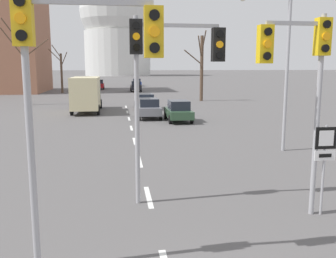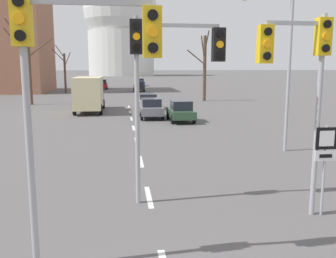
{
  "view_description": "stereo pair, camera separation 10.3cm",
  "coord_description": "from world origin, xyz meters",
  "px_view_note": "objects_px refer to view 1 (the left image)",
  "views": [
    {
      "loc": [
        -0.93,
        -4.3,
        4.07
      ],
      "look_at": [
        0.47,
        5.84,
        2.36
      ],
      "focal_mm": 40.0,
      "sensor_mm": 36.0,
      "label": 1
    },
    {
      "loc": [
        -0.83,
        -4.32,
        4.07
      ],
      "look_at": [
        0.47,
        5.84,
        2.36
      ],
      "focal_mm": 40.0,
      "sensor_mm": 36.0,
      "label": 2
    }
  ],
  "objects_px": {
    "traffic_signal_centre_tall": "(165,63)",
    "street_lamp_right": "(277,55)",
    "sedan_distant_centre": "(99,84)",
    "sedan_near_right": "(145,101)",
    "sedan_far_right": "(178,111)",
    "delivery_truck": "(86,93)",
    "route_sign_post": "(325,154)",
    "traffic_signal_near_right": "(302,65)",
    "traffic_signal_near_left": "(70,60)",
    "sedan_mid_centre": "(136,86)",
    "sedan_near_left": "(137,82)",
    "sedan_far_left": "(149,108)"
  },
  "relations": [
    {
      "from": "traffic_signal_centre_tall",
      "to": "street_lamp_right",
      "type": "xyz_separation_m",
      "value": [
        6.12,
        6.17,
        0.45
      ]
    },
    {
      "from": "sedan_distant_centre",
      "to": "sedan_near_right",
      "type": "bearing_deg",
      "value": -79.94
    },
    {
      "from": "sedan_far_right",
      "to": "delivery_truck",
      "type": "bearing_deg",
      "value": 136.25
    },
    {
      "from": "route_sign_post",
      "to": "sedan_near_right",
      "type": "bearing_deg",
      "value": 95.96
    },
    {
      "from": "delivery_truck",
      "to": "street_lamp_right",
      "type": "bearing_deg",
      "value": -59.58
    },
    {
      "from": "street_lamp_right",
      "to": "traffic_signal_near_right",
      "type": "bearing_deg",
      "value": -109.46
    },
    {
      "from": "traffic_signal_near_left",
      "to": "sedan_far_right",
      "type": "distance_m",
      "value": 21.08
    },
    {
      "from": "traffic_signal_near_left",
      "to": "sedan_mid_centre",
      "type": "relative_size",
      "value": 1.4
    },
    {
      "from": "traffic_signal_centre_tall",
      "to": "delivery_truck",
      "type": "height_order",
      "value": "traffic_signal_centre_tall"
    },
    {
      "from": "traffic_signal_near_right",
      "to": "street_lamp_right",
      "type": "xyz_separation_m",
      "value": [
        2.71,
        7.68,
        0.52
      ]
    },
    {
      "from": "delivery_truck",
      "to": "route_sign_post",
      "type": "bearing_deg",
      "value": -71.83
    },
    {
      "from": "delivery_truck",
      "to": "sedan_far_right",
      "type": "bearing_deg",
      "value": -43.75
    },
    {
      "from": "traffic_signal_near_left",
      "to": "delivery_truck",
      "type": "xyz_separation_m",
      "value": [
        -1.83,
        27.01,
        -2.49
      ]
    },
    {
      "from": "traffic_signal_near_right",
      "to": "delivery_truck",
      "type": "height_order",
      "value": "traffic_signal_near_right"
    },
    {
      "from": "street_lamp_right",
      "to": "traffic_signal_near_left",
      "type": "bearing_deg",
      "value": -130.85
    },
    {
      "from": "sedan_near_left",
      "to": "sedan_far_right",
      "type": "bearing_deg",
      "value": -89.64
    },
    {
      "from": "traffic_signal_near_left",
      "to": "traffic_signal_centre_tall",
      "type": "relative_size",
      "value": 1.0
    },
    {
      "from": "traffic_signal_near_right",
      "to": "street_lamp_right",
      "type": "distance_m",
      "value": 8.16
    },
    {
      "from": "sedan_near_right",
      "to": "route_sign_post",
      "type": "bearing_deg",
      "value": -84.04
    },
    {
      "from": "sedan_mid_centre",
      "to": "delivery_truck",
      "type": "relative_size",
      "value": 0.54
    },
    {
      "from": "traffic_signal_centre_tall",
      "to": "sedan_far_right",
      "type": "height_order",
      "value": "traffic_signal_centre_tall"
    },
    {
      "from": "sedan_mid_centre",
      "to": "delivery_truck",
      "type": "distance_m",
      "value": 27.82
    },
    {
      "from": "traffic_signal_near_right",
      "to": "sedan_near_right",
      "type": "xyz_separation_m",
      "value": [
        -2.08,
        27.14,
        -3.35
      ]
    },
    {
      "from": "traffic_signal_near_left",
      "to": "sedan_distant_centre",
      "type": "relative_size",
      "value": 1.27
    },
    {
      "from": "sedan_mid_centre",
      "to": "sedan_near_right",
      "type": "bearing_deg",
      "value": -90.99
    },
    {
      "from": "sedan_near_right",
      "to": "sedan_far_left",
      "type": "distance_m",
      "value": 6.99
    },
    {
      "from": "traffic_signal_near_right",
      "to": "delivery_truck",
      "type": "xyz_separation_m",
      "value": [
        -7.48,
        25.02,
        -2.4
      ]
    },
    {
      "from": "traffic_signal_centre_tall",
      "to": "sedan_mid_centre",
      "type": "distance_m",
      "value": 50.85
    },
    {
      "from": "sedan_near_left",
      "to": "sedan_near_right",
      "type": "height_order",
      "value": "sedan_near_left"
    },
    {
      "from": "traffic_signal_near_left",
      "to": "delivery_truck",
      "type": "height_order",
      "value": "traffic_signal_near_left"
    },
    {
      "from": "sedan_near_left",
      "to": "sedan_distant_centre",
      "type": "xyz_separation_m",
      "value": [
        -7.26,
        -10.37,
        0.07
      ]
    },
    {
      "from": "route_sign_post",
      "to": "delivery_truck",
      "type": "height_order",
      "value": "delivery_truck"
    },
    {
      "from": "traffic_signal_centre_tall",
      "to": "street_lamp_right",
      "type": "distance_m",
      "value": 8.7
    },
    {
      "from": "street_lamp_right",
      "to": "sedan_far_left",
      "type": "bearing_deg",
      "value": 111.9
    },
    {
      "from": "sedan_far_left",
      "to": "sedan_far_right",
      "type": "distance_m",
      "value": 2.9
    },
    {
      "from": "sedan_mid_centre",
      "to": "sedan_far_right",
      "type": "relative_size",
      "value": 0.98
    },
    {
      "from": "sedan_mid_centre",
      "to": "sedan_distant_centre",
      "type": "bearing_deg",
      "value": 130.13
    },
    {
      "from": "sedan_near_left",
      "to": "sedan_far_left",
      "type": "height_order",
      "value": "sedan_far_left"
    },
    {
      "from": "traffic_signal_near_right",
      "to": "sedan_far_left",
      "type": "xyz_separation_m",
      "value": [
        -2.3,
        20.15,
        -3.29
      ]
    },
    {
      "from": "traffic_signal_near_right",
      "to": "traffic_signal_near_left",
      "type": "bearing_deg",
      "value": -160.59
    },
    {
      "from": "sedan_near_right",
      "to": "delivery_truck",
      "type": "bearing_deg",
      "value": -158.62
    },
    {
      "from": "route_sign_post",
      "to": "sedan_far_right",
      "type": "xyz_separation_m",
      "value": [
        -1.01,
        18.19,
        -0.92
      ]
    },
    {
      "from": "street_lamp_right",
      "to": "sedan_near_left",
      "type": "xyz_separation_m",
      "value": [
        -3.29,
        62.25,
        -3.82
      ]
    },
    {
      "from": "traffic_signal_near_left",
      "to": "sedan_distant_centre",
      "type": "height_order",
      "value": "traffic_signal_near_left"
    },
    {
      "from": "traffic_signal_centre_tall",
      "to": "sedan_mid_centre",
      "type": "relative_size",
      "value": 1.4
    },
    {
      "from": "route_sign_post",
      "to": "sedan_near_right",
      "type": "xyz_separation_m",
      "value": [
        -2.84,
        27.23,
        -0.97
      ]
    },
    {
      "from": "sedan_distant_centre",
      "to": "sedan_mid_centre",
      "type": "bearing_deg",
      "value": -49.87
    },
    {
      "from": "route_sign_post",
      "to": "sedan_far_left",
      "type": "height_order",
      "value": "route_sign_post"
    },
    {
      "from": "sedan_near_left",
      "to": "sedan_far_left",
      "type": "xyz_separation_m",
      "value": [
        -1.73,
        -49.78,
        0.01
      ]
    },
    {
      "from": "sedan_near_right",
      "to": "sedan_distant_centre",
      "type": "bearing_deg",
      "value": 100.06
    }
  ]
}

